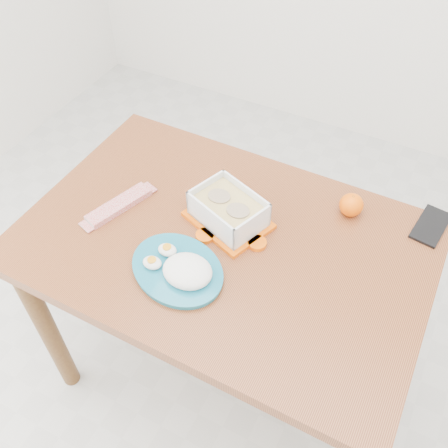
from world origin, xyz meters
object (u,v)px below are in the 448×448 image
at_px(dining_table, 224,264).
at_px(food_container, 228,210).
at_px(rice_plate, 180,269).
at_px(smartphone, 431,226).
at_px(orange_fruit, 351,205).

bearing_deg(dining_table, food_container, 107.03).
distance_m(dining_table, rice_plate, 0.21).
relative_size(dining_table, smartphone, 7.45).
distance_m(orange_fruit, smartphone, 0.22).
height_order(dining_table, orange_fruit, orange_fruit).
bearing_deg(rice_plate, dining_table, 92.13).
bearing_deg(rice_plate, smartphone, 58.54).
bearing_deg(dining_table, rice_plate, -105.46).
bearing_deg(orange_fruit, dining_table, -137.74).
bearing_deg(rice_plate, food_container, 101.28).
bearing_deg(food_container, smartphone, 45.61).
xyz_separation_m(dining_table, orange_fruit, (0.27, 0.25, 0.14)).
xyz_separation_m(food_container, smartphone, (0.51, 0.24, -0.04)).
xyz_separation_m(food_container, orange_fruit, (0.29, 0.19, -0.01)).
bearing_deg(smartphone, dining_table, -140.28).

